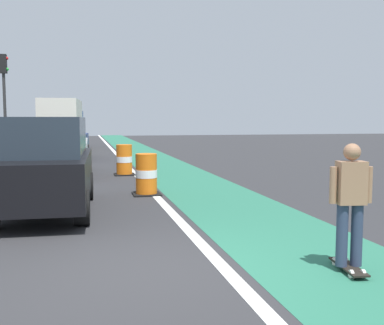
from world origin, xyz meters
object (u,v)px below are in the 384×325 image
Objects in this scene: delivery_truck_down_block at (63,121)px; traffic_light_corner at (4,88)px; parked_suv_nearest at (45,164)px; traffic_barrel_front at (146,175)px; traffic_barrel_mid at (124,160)px; skateboarder_on_lane at (350,203)px; parked_suv_second at (61,146)px; parked_suv_third at (67,138)px.

traffic_light_corner is (-2.37, -7.77, 1.65)m from delivery_truck_down_block.
parked_suv_nearest is 21.53m from delivery_truck_down_block.
traffic_barrel_front is 1.00× the size of traffic_barrel_mid.
delivery_truck_down_block is at bearing 100.03° from skateboarder_on_lane.
delivery_truck_down_block reaches higher than parked_suv_nearest.
parked_suv_third is (0.00, 6.77, 0.00)m from parked_suv_second.
traffic_barrel_mid is 0.14× the size of delivery_truck_down_block.
parked_suv_second is 0.91× the size of traffic_light_corner.
skateboarder_on_lane is at bearing -77.37° from parked_suv_third.
traffic_barrel_mid is at bearing -55.72° from traffic_light_corner.
traffic_barrel_mid is at bearing 92.49° from traffic_barrel_front.
traffic_light_corner is at bearing 124.28° from traffic_barrel_mid.
traffic_barrel_front and traffic_barrel_mid have the same top height.
parked_suv_second is at bearing 167.75° from traffic_barrel_mid.
parked_suv_nearest is 6.74m from parked_suv_second.
parked_suv_second is at bearing 109.49° from skateboarder_on_lane.
parked_suv_nearest is at bearing -90.12° from parked_suv_third.
skateboarder_on_lane is 20.17m from traffic_light_corner.
delivery_truck_down_block is (-4.69, 26.49, 0.94)m from skateboarder_on_lane.
skateboarder_on_lane is 0.36× the size of parked_suv_nearest.
traffic_light_corner reaches higher than parked_suv_second.
skateboarder_on_lane is 18.96m from parked_suv_third.
parked_suv_third is 8.05m from delivery_truck_down_block.
traffic_barrel_mid is at bearing 99.89° from skateboarder_on_lane.
traffic_barrel_front is 0.21× the size of traffic_light_corner.
parked_suv_nearest is 4.29× the size of traffic_barrel_front.
parked_suv_nearest is at bearing -78.17° from traffic_light_corner.
parked_suv_second is 5.53m from traffic_barrel_front.
parked_suv_second is (-4.15, 11.73, 0.12)m from skateboarder_on_lane.
traffic_barrel_front is at bearing 104.64° from skateboarder_on_lane.
parked_suv_third reaches higher than skateboarder_on_lane.
traffic_barrel_mid is (-0.20, 4.49, 0.00)m from traffic_barrel_front.
traffic_barrel_mid is 15.53m from delivery_truck_down_block.
parked_suv_nearest reaches higher than traffic_barrel_front.
traffic_barrel_front is (2.38, -4.97, -0.50)m from parked_suv_second.
parked_suv_nearest is 4.29× the size of traffic_barrel_mid.
delivery_truck_down_block reaches higher than traffic_barrel_front.
parked_suv_second is 0.98× the size of parked_suv_third.
traffic_light_corner is (-5.09, 7.47, 2.97)m from traffic_barrel_mid.
traffic_light_corner is at bearing -106.94° from delivery_truck_down_block.
parked_suv_second is at bearing -90.03° from parked_suv_third.
delivery_truck_down_block reaches higher than skateboarder_on_lane.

